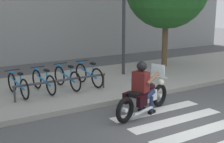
% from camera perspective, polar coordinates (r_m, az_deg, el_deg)
% --- Properties ---
extents(ground_plane, '(48.00, 48.00, 0.00)m').
position_cam_1_polar(ground_plane, '(7.51, 15.93, -10.58)').
color(ground_plane, '#4C4C4F').
extents(sidewalk, '(24.00, 4.40, 0.15)m').
position_cam_1_polar(sidewalk, '(11.12, -2.56, -2.09)').
color(sidewalk, gray).
rests_on(sidewalk, ground).
extents(crosswalk_stripe_2, '(2.80, 0.40, 0.01)m').
position_cam_1_polar(crosswalk_stripe_2, '(7.53, 16.11, -10.48)').
color(crosswalk_stripe_2, white).
rests_on(crosswalk_stripe_2, ground).
extents(crosswalk_stripe_3, '(2.80, 0.40, 0.01)m').
position_cam_1_polar(crosswalk_stripe_3, '(8.05, 11.88, -8.73)').
color(crosswalk_stripe_3, white).
rests_on(crosswalk_stripe_3, ground).
extents(crosswalk_stripe_4, '(2.80, 0.40, 0.01)m').
position_cam_1_polar(crosswalk_stripe_4, '(8.60, 8.21, -7.16)').
color(crosswalk_stripe_4, white).
rests_on(crosswalk_stripe_4, ground).
extents(motorcycle, '(2.17, 0.94, 1.24)m').
position_cam_1_polar(motorcycle, '(8.20, 5.91, -4.71)').
color(motorcycle, black).
rests_on(motorcycle, ground).
extents(rider, '(0.74, 0.67, 1.44)m').
position_cam_1_polar(rider, '(8.04, 5.64, -2.33)').
color(rider, '#591919').
rests_on(rider, ground).
extents(bicycle_0, '(0.48, 1.57, 0.75)m').
position_cam_1_polar(bicycle_0, '(9.64, -16.94, -2.36)').
color(bicycle_0, black).
rests_on(bicycle_0, sidewalk).
extents(bicycle_1, '(0.48, 1.59, 0.76)m').
position_cam_1_polar(bicycle_1, '(9.86, -12.50, -1.76)').
color(bicycle_1, black).
rests_on(bicycle_1, sidewalk).
extents(bicycle_2, '(0.48, 1.65, 0.79)m').
position_cam_1_polar(bicycle_2, '(10.13, -8.27, -1.13)').
color(bicycle_2, black).
rests_on(bicycle_2, sidewalk).
extents(bicycle_3, '(0.48, 1.62, 0.80)m').
position_cam_1_polar(bicycle_3, '(10.45, -4.29, -0.57)').
color(bicycle_3, black).
rests_on(bicycle_3, sidewalk).
extents(bike_rack, '(2.98, 0.07, 0.49)m').
position_cam_1_polar(bike_rack, '(9.47, -9.15, -1.82)').
color(bike_rack, '#333338').
rests_on(bike_rack, sidewalk).
extents(street_lamp, '(0.28, 0.28, 3.81)m').
position_cam_1_polar(street_lamp, '(11.81, 2.18, 9.94)').
color(street_lamp, '#2D2D33').
rests_on(street_lamp, ground).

